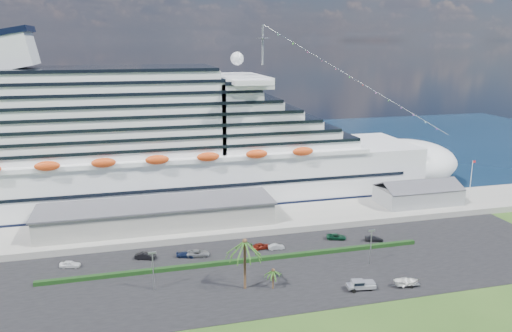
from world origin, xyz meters
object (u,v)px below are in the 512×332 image
object	(u,v)px
pickup_truck	(361,284)
boat_trailer	(407,281)
cruise_ship	(162,151)
parked_car_3	(186,255)

from	to	relation	value
pickup_truck	boat_trailer	world-z (taller)	pickup_truck
cruise_ship	boat_trailer	xyz separation A→B (m)	(44.01, -67.60, -15.39)
parked_car_3	boat_trailer	distance (m)	49.65
parked_car_3	boat_trailer	world-z (taller)	boat_trailer
parked_car_3	cruise_ship	bearing A→B (deg)	20.68
parked_car_3	pickup_truck	size ratio (longest dim) A/B	0.69
parked_car_3	pickup_truck	bearing A→B (deg)	-108.43
parked_car_3	pickup_truck	distance (m)	40.76
cruise_ship	pickup_truck	bearing A→B (deg)	-62.78
boat_trailer	pickup_truck	bearing A→B (deg)	172.85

